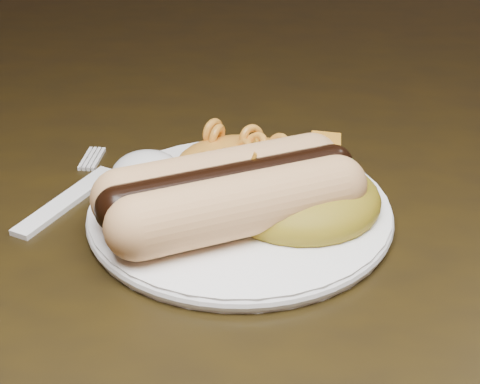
{
  "coord_description": "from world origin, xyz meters",
  "views": [
    {
      "loc": [
        -0.01,
        -0.55,
        1.02
      ],
      "look_at": [
        -0.05,
        -0.13,
        0.77
      ],
      "focal_mm": 55.0,
      "sensor_mm": 36.0,
      "label": 1
    }
  ],
  "objects": [
    {
      "name": "table",
      "position": [
        0.0,
        0.0,
        0.66
      ],
      "size": [
        1.6,
        0.9,
        0.75
      ],
      "color": "black",
      "rests_on": "floor"
    },
    {
      "name": "plate",
      "position": [
        -0.05,
        -0.13,
        0.76
      ],
      "size": [
        0.27,
        0.27,
        0.01
      ],
      "primitive_type": "cylinder",
      "rotation": [
        0.0,
        0.0,
        0.42
      ],
      "color": "white",
      "rests_on": "table"
    },
    {
      "name": "hotdog",
      "position": [
        -0.05,
        -0.15,
        0.78
      ],
      "size": [
        0.14,
        0.13,
        0.04
      ],
      "rotation": [
        0.0,
        0.0,
        0.48
      ],
      "color": "tan",
      "rests_on": "plate"
    },
    {
      "name": "mac_and_cheese",
      "position": [
        -0.05,
        -0.08,
        0.78
      ],
      "size": [
        0.11,
        0.1,
        0.04
      ],
      "primitive_type": "ellipsoid",
      "rotation": [
        0.0,
        0.0,
        0.15
      ],
      "color": "gold",
      "rests_on": "plate"
    },
    {
      "name": "sour_cream",
      "position": [
        -0.12,
        -0.11,
        0.78
      ],
      "size": [
        0.06,
        0.06,
        0.03
      ],
      "primitive_type": "ellipsoid",
      "rotation": [
        0.0,
        0.0,
        0.12
      ],
      "color": "silver",
      "rests_on": "plate"
    },
    {
      "name": "taco_salad",
      "position": [
        -0.01,
        -0.13,
        0.78
      ],
      "size": [
        0.11,
        0.1,
        0.05
      ],
      "rotation": [
        0.0,
        0.0,
        0.16
      ],
      "color": "#AF5E14",
      "rests_on": "plate"
    },
    {
      "name": "fork",
      "position": [
        -0.17,
        -0.12,
        0.75
      ],
      "size": [
        0.06,
        0.12,
        0.0
      ],
      "primitive_type": "cube",
      "rotation": [
        0.0,
        0.0,
        -0.38
      ],
      "color": "white",
      "rests_on": "table"
    }
  ]
}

